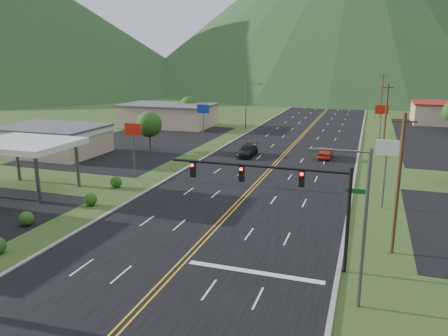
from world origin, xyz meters
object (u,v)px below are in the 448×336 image
(streetlight_east, at_px, (359,218))
(car_dark_mid, at_px, (247,151))
(car_red_far, at_px, (326,153))
(traffic_signal, at_px, (286,187))
(streetlight_west, at_px, (247,102))
(gas_canopy, at_px, (24,145))

(streetlight_east, distance_m, car_dark_mid, 38.96)
(streetlight_east, relative_size, car_red_far, 1.96)
(car_red_far, bearing_deg, traffic_signal, 93.12)
(streetlight_west, bearing_deg, car_red_far, -52.10)
(streetlight_east, bearing_deg, streetlight_west, 110.86)
(traffic_signal, xyz_separation_m, streetlight_west, (-18.16, 56.00, -0.15))
(gas_canopy, bearing_deg, car_red_far, 42.39)
(car_red_far, bearing_deg, gas_canopy, 44.48)
(streetlight_east, distance_m, car_red_far, 38.08)
(traffic_signal, xyz_separation_m, car_dark_mid, (-11.24, 31.28, -4.58))
(traffic_signal, height_order, car_dark_mid, traffic_signal)
(traffic_signal, distance_m, car_red_far, 33.77)
(streetlight_west, bearing_deg, traffic_signal, -72.03)
(car_dark_mid, bearing_deg, car_red_far, 12.93)
(streetlight_west, height_order, car_red_far, streetlight_west)
(streetlight_west, distance_m, car_red_far, 28.92)
(traffic_signal, xyz_separation_m, gas_canopy, (-28.48, 8.00, -0.46))
(streetlight_east, relative_size, car_dark_mid, 1.73)
(traffic_signal, bearing_deg, car_dark_mid, 109.76)
(car_red_far, bearing_deg, car_dark_mid, 13.62)
(traffic_signal, relative_size, streetlight_west, 1.46)
(car_red_far, bearing_deg, streetlight_west, -50.02)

